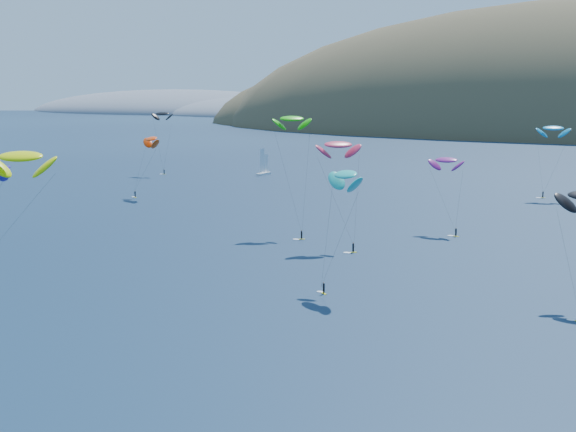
{
  "coord_description": "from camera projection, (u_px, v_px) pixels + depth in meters",
  "views": [
    {
      "loc": [
        77.47,
        -49.64,
        32.99
      ],
      "look_at": [
        12.35,
        80.0,
        9.0
      ],
      "focal_mm": 50.0,
      "sensor_mm": 36.0,
      "label": 1
    }
  ],
  "objects": [
    {
      "name": "kitesurfer_10",
      "position": [
        4.0,
        169.0,
        172.49
      ],
      "size": [
        8.77,
        13.21,
        17.3
      ],
      "rotation": [
        0.0,
        0.0,
        -0.8
      ],
      "color": "yellow",
      "rests_on": "ground"
    },
    {
      "name": "kitesurfer_3",
      "position": [
        292.0,
        119.0,
        178.74
      ],
      "size": [
        12.08,
        13.64,
        27.63
      ],
      "rotation": [
        0.0,
        0.0,
        0.62
      ],
      "color": "yellow",
      "rests_on": "ground"
    },
    {
      "name": "sailboat",
      "position": [
        264.0,
        172.0,
        293.39
      ],
      "size": [
        8.69,
        7.53,
        10.84
      ],
      "rotation": [
        0.0,
        0.0,
        -0.06
      ],
      "color": "white",
      "rests_on": "ground"
    },
    {
      "name": "kitesurfer_2",
      "position": [
        20.0,
        157.0,
        124.47
      ],
      "size": [
        12.6,
        13.86,
        24.88
      ],
      "rotation": [
        0.0,
        0.0,
        0.4
      ],
      "color": "yellow",
      "rests_on": "ground"
    },
    {
      "name": "kitesurfer_9",
      "position": [
        338.0,
        145.0,
        163.32
      ],
      "size": [
        11.69,
        11.62,
        23.29
      ],
      "rotation": [
        0.0,
        0.0,
        0.72
      ],
      "color": "yellow",
      "rests_on": "ground"
    },
    {
      "name": "kitesurfer_1",
      "position": [
        151.0,
        139.0,
        235.32
      ],
      "size": [
        9.92,
        9.85,
        19.56
      ],
      "rotation": [
        0.0,
        0.0,
        -0.59
      ],
      "color": "yellow",
      "rests_on": "ground"
    },
    {
      "name": "headland",
      "position": [
        196.0,
        115.0,
        942.47
      ],
      "size": [
        460.0,
        250.0,
        60.0
      ],
      "color": "slate",
      "rests_on": "ground"
    },
    {
      "name": "kitesurfer_4",
      "position": [
        553.0,
        128.0,
        231.96
      ],
      "size": [
        9.93,
        6.53,
        22.85
      ],
      "rotation": [
        0.0,
        0.0,
        0.27
      ],
      "color": "yellow",
      "rests_on": "ground"
    },
    {
      "name": "kitesurfer_12",
      "position": [
        162.0,
        114.0,
        294.2
      ],
      "size": [
        8.53,
        4.93,
        24.42
      ],
      "rotation": [
        0.0,
        0.0,
        0.15
      ],
      "color": "yellow",
      "rests_on": "ground"
    },
    {
      "name": "kitesurfer_5",
      "position": [
        346.0,
        175.0,
        128.69
      ],
      "size": [
        9.52,
        10.56,
        21.08
      ],
      "rotation": [
        0.0,
        0.0,
        -0.68
      ],
      "color": "yellow",
      "rests_on": "ground"
    },
    {
      "name": "kitesurfer_6",
      "position": [
        446.0,
        160.0,
        180.06
      ],
      "size": [
        9.3,
        8.84,
        18.28
      ],
      "rotation": [
        0.0,
        0.0,
        -0.1
      ],
      "color": "yellow",
      "rests_on": "ground"
    }
  ]
}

